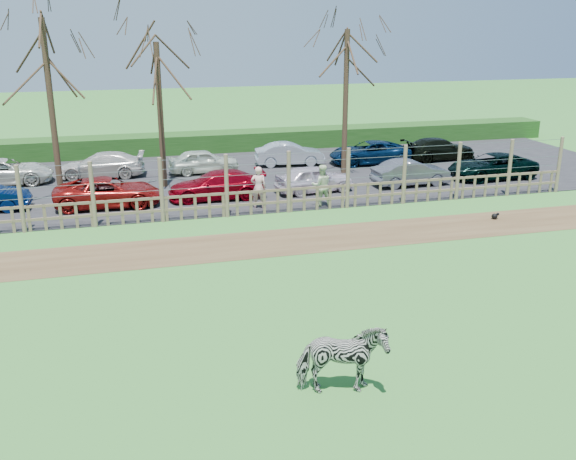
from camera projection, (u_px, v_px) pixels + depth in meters
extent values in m
plane|color=#61A746|center=(277.00, 297.00, 17.94)|extent=(120.00, 120.00, 0.00)
cube|color=brown|center=(245.00, 245.00, 22.07)|extent=(34.00, 2.80, 0.01)
cube|color=#232326|center=(205.00, 179.00, 31.24)|extent=(44.00, 13.00, 0.04)
cube|color=#1E4716|center=(188.00, 143.00, 37.51)|extent=(46.00, 2.00, 1.10)
cube|color=brown|center=(227.00, 206.00, 25.14)|extent=(30.00, 0.06, 0.10)
cube|color=brown|center=(227.00, 193.00, 24.99)|extent=(30.00, 0.06, 0.10)
cylinder|color=brown|center=(21.00, 199.00, 23.05)|extent=(0.16, 0.16, 2.50)
cylinder|color=brown|center=(93.00, 195.00, 23.66)|extent=(0.16, 0.16, 2.50)
cylinder|color=brown|center=(161.00, 190.00, 24.28)|extent=(0.16, 0.16, 2.50)
cylinder|color=brown|center=(227.00, 186.00, 24.89)|extent=(0.16, 0.16, 2.50)
cylinder|color=brown|center=(289.00, 182.00, 25.51)|extent=(0.16, 0.16, 2.50)
cylinder|color=brown|center=(348.00, 178.00, 26.12)|extent=(0.16, 0.16, 2.50)
cylinder|color=brown|center=(404.00, 175.00, 26.74)|extent=(0.16, 0.16, 2.50)
cylinder|color=brown|center=(458.00, 171.00, 27.35)|extent=(0.16, 0.16, 2.50)
cylinder|color=brown|center=(510.00, 168.00, 27.97)|extent=(0.16, 0.16, 2.50)
cylinder|color=brown|center=(559.00, 165.00, 28.58)|extent=(0.16, 0.16, 2.50)
cylinder|color=gray|center=(227.00, 186.00, 24.89)|extent=(30.00, 0.02, 0.02)
cylinder|color=gray|center=(226.00, 176.00, 24.77)|extent=(30.00, 0.02, 0.02)
cylinder|color=gray|center=(226.00, 166.00, 24.65)|extent=(30.00, 0.02, 0.02)
cylinder|color=gray|center=(226.00, 157.00, 24.54)|extent=(30.00, 0.02, 0.02)
cylinder|color=#3D2B1E|center=(52.00, 112.00, 26.65)|extent=(0.26, 0.26, 7.50)
cylinder|color=#3D2B1E|center=(161.00, 117.00, 28.83)|extent=(0.26, 0.26, 6.50)
cylinder|color=#3D2B1E|center=(345.00, 104.00, 31.43)|extent=(0.26, 0.26, 7.00)
imported|color=gray|center=(342.00, 360.00, 13.07)|extent=(1.94, 1.12, 1.54)
imported|color=beige|center=(259.00, 187.00, 26.11)|extent=(0.73, 0.59, 1.72)
imported|color=beige|center=(321.00, 185.00, 26.43)|extent=(0.91, 0.74, 1.72)
sphere|color=black|center=(494.00, 216.00, 24.94)|extent=(0.23, 0.23, 0.23)
sphere|color=black|center=(498.00, 214.00, 24.95)|extent=(0.11, 0.11, 0.11)
imported|color=maroon|center=(108.00, 192.00, 26.42)|extent=(4.40, 2.17, 1.20)
imported|color=maroon|center=(216.00, 185.00, 27.55)|extent=(4.16, 1.75, 1.20)
imported|color=white|center=(314.00, 179.00, 28.65)|extent=(3.68, 1.88, 1.20)
imported|color=#595963|center=(411.00, 173.00, 29.80)|extent=(3.69, 1.43, 1.20)
imported|color=black|center=(492.00, 166.00, 31.15)|extent=(4.38, 2.12, 1.20)
imported|color=silver|center=(4.00, 172.00, 29.99)|extent=(4.37, 2.10, 1.20)
imported|color=silver|center=(101.00, 165.00, 31.40)|extent=(4.28, 2.09, 1.20)
imported|color=silver|center=(204.00, 161.00, 32.25)|extent=(3.58, 1.57, 1.20)
imported|color=#B2BAC3|center=(290.00, 154.00, 33.97)|extent=(3.75, 1.64, 1.20)
imported|color=#071C3A|center=(370.00, 152.00, 34.37)|extent=(4.42, 2.23, 1.20)
imported|color=black|center=(439.00, 149.00, 35.34)|extent=(4.26, 2.01, 1.20)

